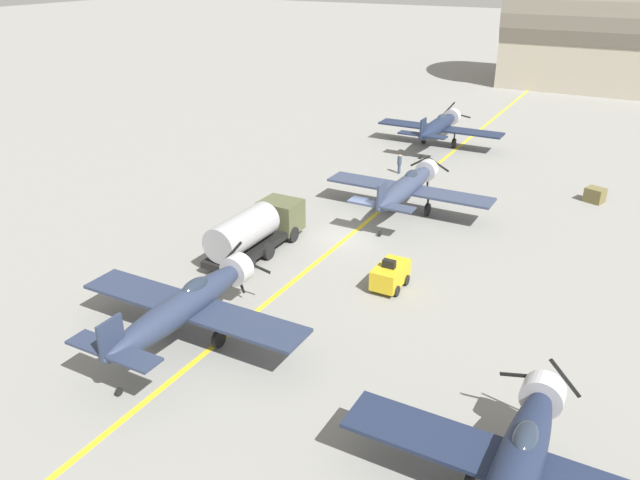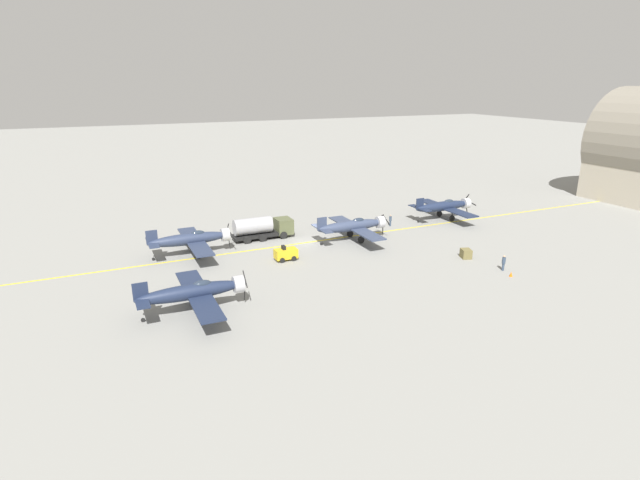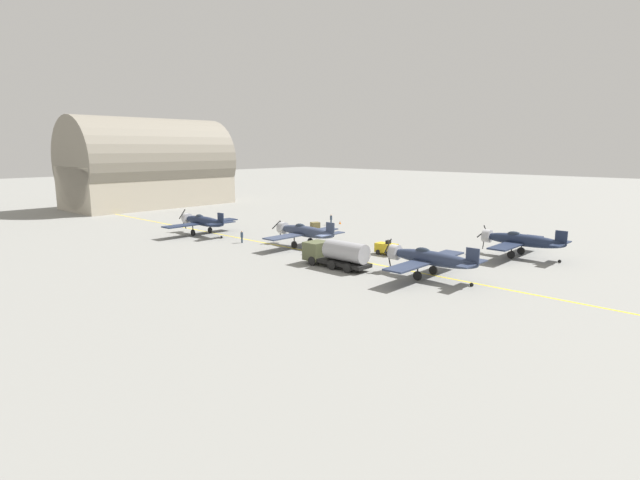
{
  "view_description": "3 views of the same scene",
  "coord_description": "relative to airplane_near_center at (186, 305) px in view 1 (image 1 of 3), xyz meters",
  "views": [
    {
      "loc": [
        16.23,
        -33.7,
        16.78
      ],
      "look_at": [
        0.37,
        -4.71,
        1.67
      ],
      "focal_mm": 35.0,
      "sensor_mm": 36.0,
      "label": 1
    },
    {
      "loc": [
        56.49,
        -24.51,
        19.98
      ],
      "look_at": [
        5.52,
        -1.03,
        2.03
      ],
      "focal_mm": 28.0,
      "sensor_mm": 36.0,
      "label": 2
    },
    {
      "loc": [
        -43.8,
        -39.28,
        12.73
      ],
      "look_at": [
        -1.43,
        -0.25,
        2.05
      ],
      "focal_mm": 28.0,
      "sensor_mm": 36.0,
      "label": 3
    }
  ],
  "objects": [
    {
      "name": "ground_plane",
      "position": [
        1.25,
        14.73,
        -2.01
      ],
      "size": [
        400.0,
        400.0,
        0.0
      ],
      "primitive_type": "plane",
      "color": "gray"
    },
    {
      "name": "taxiway_stripe",
      "position": [
        1.25,
        14.73,
        -2.01
      ],
      "size": [
        0.3,
        160.0,
        0.01
      ],
      "primitive_type": "cube",
      "color": "yellow",
      "rests_on": "ground"
    },
    {
      "name": "airplane_near_center",
      "position": [
        0.0,
        0.0,
        0.0
      ],
      "size": [
        12.0,
        9.98,
        3.65
      ],
      "rotation": [
        0.0,
        0.0,
        0.03
      ],
      "color": "#29334D",
      "rests_on": "ground"
    },
    {
      "name": "airplane_far_center",
      "position": [
        -0.63,
        37.72,
        0.0
      ],
      "size": [
        12.0,
        9.98,
        3.65
      ],
      "rotation": [
        0.0,
        0.0,
        0.26
      ],
      "color": "#1C2740",
      "rests_on": "ground"
    },
    {
      "name": "airplane_mid_center",
      "position": [
        3.01,
        20.2,
        -0.0
      ],
      "size": [
        12.0,
        9.98,
        3.65
      ],
      "rotation": [
        0.0,
        0.0,
        -0.05
      ],
      "color": "#343E58",
      "rests_on": "ground"
    },
    {
      "name": "airplane_near_right",
      "position": [
        15.81,
        -2.84,
        -0.0
      ],
      "size": [
        12.0,
        9.98,
        3.65
      ],
      "rotation": [
        0.0,
        0.0,
        -0.27
      ],
      "color": "#1D2741",
      "rests_on": "ground"
    },
    {
      "name": "fuel_tanker",
      "position": [
        -2.73,
        9.76,
        -0.5
      ],
      "size": [
        2.68,
        8.0,
        2.98
      ],
      "color": "black",
      "rests_on": "ground"
    },
    {
      "name": "tow_tractor",
      "position": [
        6.3,
        9.53,
        -1.22
      ],
      "size": [
        1.57,
        2.6,
        1.79
      ],
      "color": "gold",
      "rests_on": "ground"
    },
    {
      "name": "ground_crew_inspecting",
      "position": [
        -0.79,
        28.34,
        -1.11
      ],
      "size": [
        0.36,
        0.36,
        1.66
      ],
      "color": "#334256",
      "rests_on": "ground"
    },
    {
      "name": "supply_crate_by_tanker",
      "position": [
        14.55,
        29.09,
        -1.47
      ],
      "size": [
        1.58,
        1.45,
        1.08
      ],
      "primitive_type": "cube",
      "rotation": [
        0.0,
        0.0,
        -0.33
      ],
      "color": "brown",
      "rests_on": "ground"
    }
  ]
}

